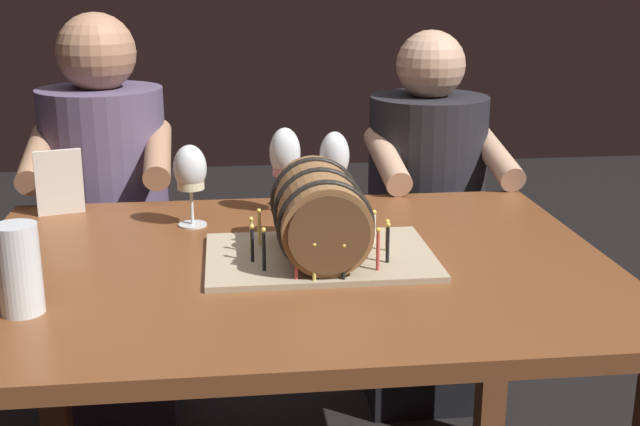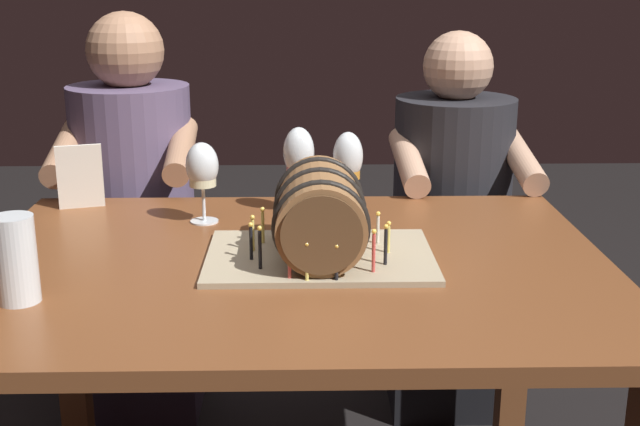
# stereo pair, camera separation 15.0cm
# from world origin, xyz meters

# --- Properties ---
(dining_table) EXTENTS (1.30, 0.97, 0.73)m
(dining_table) POSITION_xyz_m (0.00, 0.00, 0.63)
(dining_table) COLOR brown
(dining_table) RESTS_ON ground
(barrel_cake) EXTENTS (0.46, 0.32, 0.19)m
(barrel_cake) POSITION_xyz_m (0.06, -0.00, 0.82)
(barrel_cake) COLOR tan
(barrel_cake) RESTS_ON dining_table
(wine_glass_amber) EXTENTS (0.07, 0.07, 0.20)m
(wine_glass_amber) POSITION_xyz_m (0.13, 0.33, 0.87)
(wine_glass_amber) COLOR white
(wine_glass_amber) RESTS_ON dining_table
(wine_glass_rose) EXTENTS (0.07, 0.07, 0.21)m
(wine_glass_rose) POSITION_xyz_m (0.02, 0.35, 0.87)
(wine_glass_rose) COLOR white
(wine_glass_rose) RESTS_ON dining_table
(wine_glass_white) EXTENTS (0.08, 0.08, 0.19)m
(wine_glass_white) POSITION_xyz_m (-0.21, 0.27, 0.86)
(wine_glass_white) COLOR white
(wine_glass_white) RESTS_ON dining_table
(beer_pint) EXTENTS (0.07, 0.07, 0.16)m
(beer_pint) POSITION_xyz_m (-0.48, -0.21, 0.81)
(beer_pint) COLOR white
(beer_pint) RESTS_ON dining_table
(menu_card) EXTENTS (0.11, 0.05, 0.16)m
(menu_card) POSITION_xyz_m (-0.52, 0.39, 0.81)
(menu_card) COLOR silver
(menu_card) RESTS_ON dining_table
(person_seated_left) EXTENTS (0.39, 0.47, 1.19)m
(person_seated_left) POSITION_xyz_m (-0.46, 0.73, 0.56)
(person_seated_left) COLOR #372D40
(person_seated_left) RESTS_ON ground
(person_seated_right) EXTENTS (0.39, 0.48, 1.14)m
(person_seated_right) POSITION_xyz_m (0.46, 0.73, 0.53)
(person_seated_right) COLOR black
(person_seated_right) RESTS_ON ground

